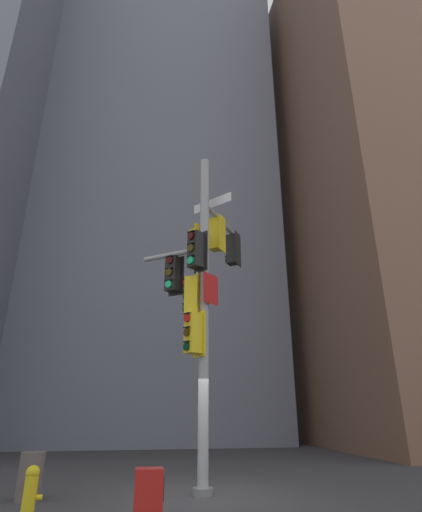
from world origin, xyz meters
The scene contains 7 objects.
ground centered at (0.00, 0.00, 0.00)m, with size 120.00×120.00×0.00m, color #38383A.
building_tower_right centered at (15.21, 11.22, 17.12)m, with size 14.99×14.99×34.23m, color brown.
building_mid_block centered at (-2.34, 20.23, 25.15)m, with size 17.99×17.99×50.31m, color slate.
signal_pole_assembly centered at (0.00, 0.31, 5.13)m, with size 3.17×2.54×8.79m.
fire_hydrant centered at (-3.28, -1.87, 0.47)m, with size 0.33×0.23×0.89m.
newspaper_box centered at (-1.31, -2.96, 0.47)m, with size 0.45×0.36×0.93m.
trash_bin centered at (-3.72, 0.05, 0.47)m, with size 0.51×0.51×0.94m, color #59514C.
Camera 1 is at (-1.56, -10.15, 1.81)m, focal length 28.21 mm.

